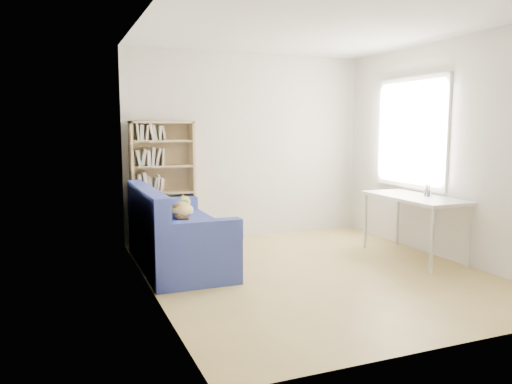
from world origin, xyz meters
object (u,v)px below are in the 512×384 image
desk (414,202)px  pen_cup (428,192)px  sofa (175,236)px  bookshelf (163,189)px

desk → pen_cup: bearing=-21.8°
sofa → pen_cup: bearing=-14.7°
sofa → desk: bearing=-14.3°
desk → sofa: bearing=165.5°
bookshelf → pen_cup: 3.34m
desk → bookshelf: bearing=147.2°
sofa → desk: 2.87m
desk → pen_cup: 0.20m
pen_cup → desk: bearing=158.2°
sofa → bookshelf: bookshelf is taller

